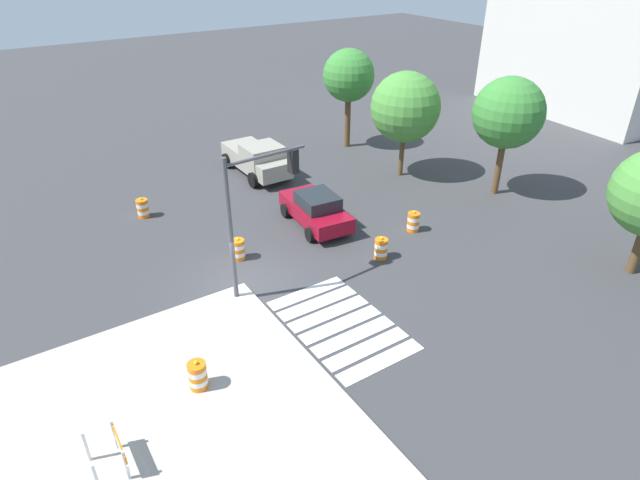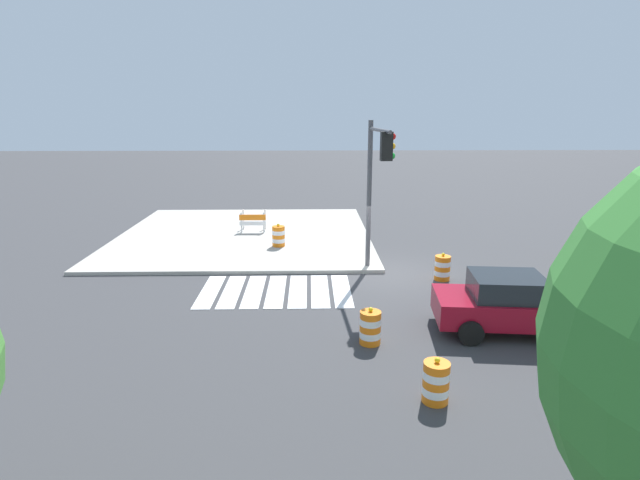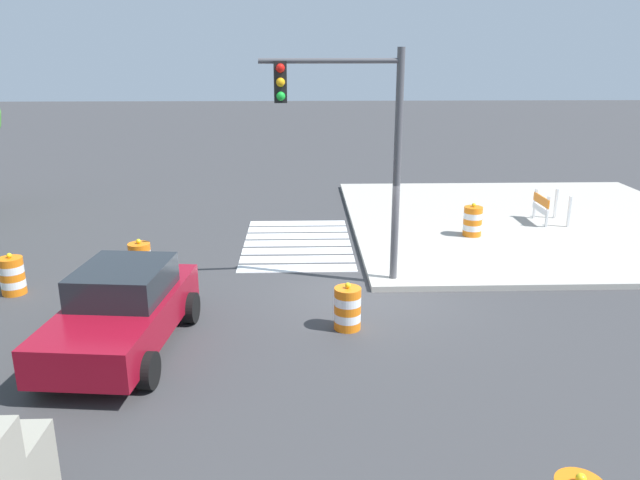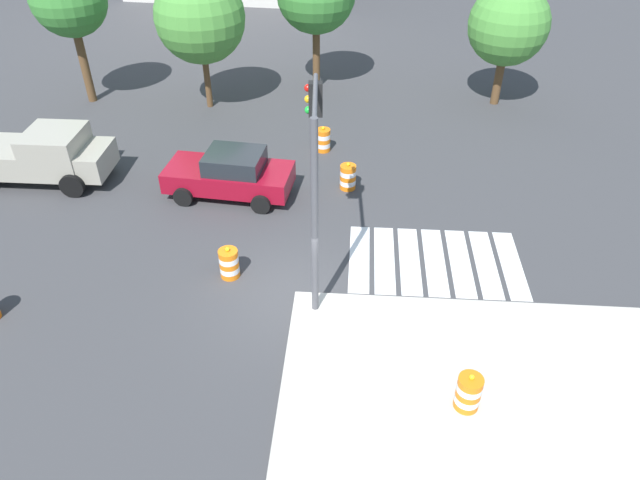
% 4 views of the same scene
% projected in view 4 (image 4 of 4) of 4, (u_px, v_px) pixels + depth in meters
% --- Properties ---
extents(ground_plane, '(120.00, 120.00, 0.00)m').
position_uv_depth(ground_plane, '(295.00, 296.00, 16.35)').
color(ground_plane, '#38383A').
extents(crosswalk_stripes, '(5.10, 3.20, 0.02)m').
position_uv_depth(crosswalk_stripes, '(435.00, 261.00, 17.56)').
color(crosswalk_stripes, silver).
rests_on(crosswalk_stripes, ground).
extents(sports_car, '(4.46, 2.47, 1.63)m').
position_uv_depth(sports_car, '(230.00, 174.00, 20.11)').
color(sports_car, maroon).
rests_on(sports_car, ground).
extents(pickup_truck, '(5.15, 2.34, 1.92)m').
position_uv_depth(pickup_truck, '(43.00, 156.00, 20.82)').
color(pickup_truck, gray).
rests_on(pickup_truck, ground).
extents(traffic_barrel_near_corner, '(0.56, 0.56, 1.02)m').
position_uv_depth(traffic_barrel_near_corner, '(348.00, 177.00, 20.64)').
color(traffic_barrel_near_corner, orange).
rests_on(traffic_barrel_near_corner, ground).
extents(traffic_barrel_crosswalk_end, '(0.56, 0.56, 1.02)m').
position_uv_depth(traffic_barrel_crosswalk_end, '(229.00, 263.00, 16.77)').
color(traffic_barrel_crosswalk_end, orange).
rests_on(traffic_barrel_crosswalk_end, ground).
extents(traffic_barrel_median_near, '(0.56, 0.56, 1.02)m').
position_uv_depth(traffic_barrel_median_near, '(323.00, 140.00, 22.90)').
color(traffic_barrel_median_near, orange).
rests_on(traffic_barrel_median_near, ground).
extents(traffic_barrel_on_sidewalk, '(0.56, 0.56, 1.02)m').
position_uv_depth(traffic_barrel_on_sidewalk, '(468.00, 392.00, 12.92)').
color(traffic_barrel_on_sidewalk, orange).
rests_on(traffic_barrel_on_sidewalk, sidewalk_corner).
extents(traffic_light_pole, '(0.56, 3.29, 5.50)m').
position_uv_depth(traffic_light_pole, '(314.00, 163.00, 14.41)').
color(traffic_light_pole, '#4C4C51').
rests_on(traffic_light_pole, sidewalk_corner).
extents(street_tree_streetside_mid, '(3.40, 3.40, 5.21)m').
position_uv_depth(street_tree_streetside_mid, '(509.00, 25.00, 24.73)').
color(street_tree_streetside_mid, brown).
rests_on(street_tree_streetside_mid, ground).
extents(street_tree_corner_lot, '(3.75, 3.75, 5.77)m').
position_uv_depth(street_tree_corner_lot, '(200.00, 18.00, 24.22)').
color(street_tree_corner_lot, brown).
rests_on(street_tree_corner_lot, ground).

